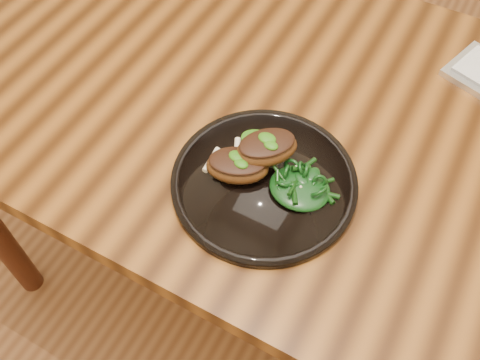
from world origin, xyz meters
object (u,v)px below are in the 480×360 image
at_px(lamb_chop_front, 237,165).
at_px(greens_heap, 300,186).
at_px(desk, 351,161).
at_px(plate, 264,182).

distance_m(lamb_chop_front, greens_heap, 0.10).
bearing_deg(desk, lamb_chop_front, -126.35).
relative_size(desk, greens_heap, 16.67).
relative_size(desk, lamb_chop_front, 13.82).
height_order(desk, greens_heap, greens_heap).
xyz_separation_m(desk, greens_heap, (-0.04, -0.17, 0.12)).
xyz_separation_m(plate, lamb_chop_front, (-0.04, -0.01, 0.03)).
bearing_deg(desk, greens_heap, -102.03).
height_order(plate, greens_heap, greens_heap).
distance_m(desk, greens_heap, 0.21).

